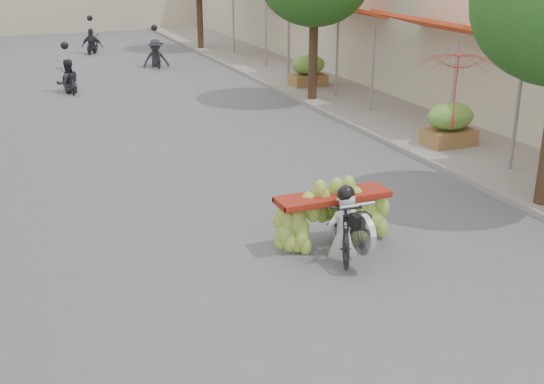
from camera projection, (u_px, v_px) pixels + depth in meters
The scene contains 9 objects.
sidewalk_right at pixel (342, 91), 23.14m from camera, with size 4.00×60.00×0.12m, color gray.
produce_crate_mid at pixel (450, 121), 16.56m from camera, with size 1.20×0.88×1.16m.
produce_crate_far at pixel (308, 68), 23.49m from camera, with size 1.20×0.88×1.16m.
banana_motorbike at pixel (339, 213), 11.03m from camera, with size 2.20×1.89×2.03m.
market_umbrella at pixel (461, 51), 15.33m from camera, with size 2.09×2.09×1.81m.
pedestrian at pixel (311, 62), 23.44m from camera, with size 0.91×0.74×1.60m.
bg_motorbike_a at pixel (67, 70), 22.84m from camera, with size 0.85×1.50×1.95m.
bg_motorbike_b at pixel (155, 47), 27.50m from camera, with size 1.08×1.88×1.95m.
bg_motorbike_c at pixel (91, 35), 30.91m from camera, with size 1.11×1.56×1.95m.
Camera 1 is at (-4.03, -5.21, 4.81)m, focal length 45.00 mm.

